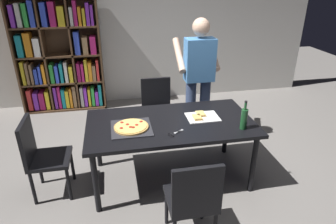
{
  "coord_description": "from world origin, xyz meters",
  "views": [
    {
      "loc": [
        -0.58,
        -2.85,
        2.24
      ],
      "look_at": [
        0.0,
        0.15,
        0.8
      ],
      "focal_mm": 31.59,
      "sensor_mm": 36.0,
      "label": 1
    }
  ],
  "objects_px": {
    "chair_near_camera": "(193,198)",
    "pepperoni_pizza_on_tray": "(131,127)",
    "bookshelf": "(60,58)",
    "wine_bottle": "(244,118)",
    "person_serving_pizza": "(199,76)",
    "kitchen_scissors": "(174,134)",
    "chair_far_side": "(157,106)",
    "dining_table": "(171,127)",
    "chair_left_end": "(40,153)"
  },
  "relations": [
    {
      "from": "person_serving_pizza",
      "to": "kitchen_scissors",
      "type": "height_order",
      "value": "person_serving_pizza"
    },
    {
      "from": "chair_near_camera",
      "to": "chair_left_end",
      "type": "height_order",
      "value": "same"
    },
    {
      "from": "bookshelf",
      "to": "person_serving_pizza",
      "type": "distance_m",
      "value": 2.56
    },
    {
      "from": "bookshelf",
      "to": "person_serving_pizza",
      "type": "relative_size",
      "value": 1.11
    },
    {
      "from": "kitchen_scissors",
      "to": "chair_far_side",
      "type": "bearing_deg",
      "value": 88.87
    },
    {
      "from": "chair_far_side",
      "to": "pepperoni_pizza_on_tray",
      "type": "height_order",
      "value": "chair_far_side"
    },
    {
      "from": "wine_bottle",
      "to": "bookshelf",
      "type": "bearing_deg",
      "value": 129.18
    },
    {
      "from": "chair_left_end",
      "to": "chair_far_side",
      "type": "bearing_deg",
      "value": 34.74
    },
    {
      "from": "pepperoni_pizza_on_tray",
      "to": "chair_near_camera",
      "type": "bearing_deg",
      "value": -64.08
    },
    {
      "from": "chair_near_camera",
      "to": "wine_bottle",
      "type": "height_order",
      "value": "wine_bottle"
    },
    {
      "from": "chair_near_camera",
      "to": "chair_left_end",
      "type": "distance_m",
      "value": 1.71
    },
    {
      "from": "chair_far_side",
      "to": "bookshelf",
      "type": "relative_size",
      "value": 0.46
    },
    {
      "from": "chair_left_end",
      "to": "kitchen_scissors",
      "type": "height_order",
      "value": "chair_left_end"
    },
    {
      "from": "chair_near_camera",
      "to": "pepperoni_pizza_on_tray",
      "type": "bearing_deg",
      "value": 115.92
    },
    {
      "from": "person_serving_pizza",
      "to": "chair_near_camera",
      "type": "bearing_deg",
      "value": -107.04
    },
    {
      "from": "dining_table",
      "to": "chair_far_side",
      "type": "bearing_deg",
      "value": 90.0
    },
    {
      "from": "bookshelf",
      "to": "wine_bottle",
      "type": "xyz_separation_m",
      "value": [
        2.17,
        -2.67,
        -0.06
      ]
    },
    {
      "from": "person_serving_pizza",
      "to": "kitchen_scissors",
      "type": "distance_m",
      "value": 1.2
    },
    {
      "from": "dining_table",
      "to": "kitchen_scissors",
      "type": "bearing_deg",
      "value": -95.06
    },
    {
      "from": "person_serving_pizza",
      "to": "kitchen_scissors",
      "type": "xyz_separation_m",
      "value": [
        -0.55,
        -1.03,
        -0.24
      ]
    },
    {
      "from": "bookshelf",
      "to": "kitchen_scissors",
      "type": "bearing_deg",
      "value": -61.65
    },
    {
      "from": "bookshelf",
      "to": "wine_bottle",
      "type": "relative_size",
      "value": 6.17
    },
    {
      "from": "dining_table",
      "to": "wine_bottle",
      "type": "relative_size",
      "value": 5.81
    },
    {
      "from": "chair_near_camera",
      "to": "chair_left_end",
      "type": "bearing_deg",
      "value": 145.26
    },
    {
      "from": "person_serving_pizza",
      "to": "pepperoni_pizza_on_tray",
      "type": "bearing_deg",
      "value": -139.5
    },
    {
      "from": "bookshelf",
      "to": "wine_bottle",
      "type": "bearing_deg",
      "value": -50.82
    },
    {
      "from": "chair_far_side",
      "to": "dining_table",
      "type": "bearing_deg",
      "value": -90.0
    },
    {
      "from": "dining_table",
      "to": "bookshelf",
      "type": "xyz_separation_m",
      "value": [
        -1.45,
        2.37,
        0.25
      ]
    },
    {
      "from": "chair_near_camera",
      "to": "chair_left_end",
      "type": "relative_size",
      "value": 1.0
    },
    {
      "from": "dining_table",
      "to": "bookshelf",
      "type": "bearing_deg",
      "value": 121.52
    },
    {
      "from": "chair_near_camera",
      "to": "bookshelf",
      "type": "distance_m",
      "value": 3.67
    },
    {
      "from": "wine_bottle",
      "to": "pepperoni_pizza_on_tray",
      "type": "bearing_deg",
      "value": 169.01
    },
    {
      "from": "dining_table",
      "to": "chair_near_camera",
      "type": "xyz_separation_m",
      "value": [
        -0.0,
        -0.97,
        -0.17
      ]
    },
    {
      "from": "kitchen_scissors",
      "to": "bookshelf",
      "type": "bearing_deg",
      "value": 118.35
    },
    {
      "from": "bookshelf",
      "to": "kitchen_scissors",
      "type": "relative_size",
      "value": 10.08
    },
    {
      "from": "wine_bottle",
      "to": "kitchen_scissors",
      "type": "relative_size",
      "value": 1.63
    },
    {
      "from": "kitchen_scissors",
      "to": "chair_left_end",
      "type": "bearing_deg",
      "value": 168.59
    },
    {
      "from": "chair_near_camera",
      "to": "kitchen_scissors",
      "type": "relative_size",
      "value": 4.65
    },
    {
      "from": "chair_far_side",
      "to": "chair_near_camera",
      "type": "bearing_deg",
      "value": -90.0
    },
    {
      "from": "dining_table",
      "to": "chair_near_camera",
      "type": "bearing_deg",
      "value": -90.0
    },
    {
      "from": "wine_bottle",
      "to": "kitchen_scissors",
      "type": "bearing_deg",
      "value": 178.55
    },
    {
      "from": "chair_near_camera",
      "to": "wine_bottle",
      "type": "xyz_separation_m",
      "value": [
        0.72,
        0.68,
        0.36
      ]
    },
    {
      "from": "bookshelf",
      "to": "wine_bottle",
      "type": "distance_m",
      "value": 3.44
    },
    {
      "from": "person_serving_pizza",
      "to": "wine_bottle",
      "type": "bearing_deg",
      "value": -79.73
    },
    {
      "from": "chair_near_camera",
      "to": "person_serving_pizza",
      "type": "xyz_separation_m",
      "value": [
        0.53,
        1.73,
        0.49
      ]
    },
    {
      "from": "pepperoni_pizza_on_tray",
      "to": "chair_far_side",
      "type": "bearing_deg",
      "value": 67.28
    },
    {
      "from": "kitchen_scissors",
      "to": "wine_bottle",
      "type": "bearing_deg",
      "value": -1.45
    },
    {
      "from": "dining_table",
      "to": "chair_far_side",
      "type": "xyz_separation_m",
      "value": [
        0.0,
        0.97,
        -0.17
      ]
    },
    {
      "from": "chair_left_end",
      "to": "bookshelf",
      "type": "bearing_deg",
      "value": 91.17
    },
    {
      "from": "chair_far_side",
      "to": "wine_bottle",
      "type": "bearing_deg",
      "value": -60.48
    }
  ]
}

